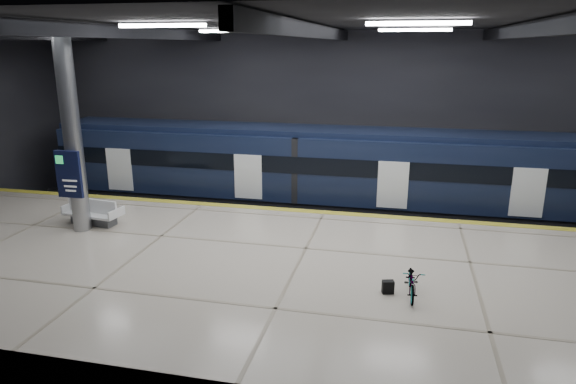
% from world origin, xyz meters
% --- Properties ---
extents(ground, '(30.00, 30.00, 0.00)m').
position_xyz_m(ground, '(0.00, 0.00, 0.00)').
color(ground, black).
rests_on(ground, ground).
extents(room_shell, '(30.10, 16.10, 8.05)m').
position_xyz_m(room_shell, '(-0.00, 0.00, 5.72)').
color(room_shell, black).
rests_on(room_shell, ground).
extents(platform, '(30.00, 11.00, 1.10)m').
position_xyz_m(platform, '(0.00, -2.50, 0.55)').
color(platform, beige).
rests_on(platform, ground).
extents(safety_strip, '(30.00, 0.40, 0.01)m').
position_xyz_m(safety_strip, '(0.00, 2.75, 1.11)').
color(safety_strip, gold).
rests_on(safety_strip, platform).
extents(rails, '(30.00, 1.52, 0.16)m').
position_xyz_m(rails, '(0.00, 5.50, 0.08)').
color(rails, gray).
rests_on(rails, ground).
extents(train, '(29.40, 2.84, 3.79)m').
position_xyz_m(train, '(1.33, 5.50, 2.06)').
color(train, black).
rests_on(train, ground).
extents(bench, '(2.23, 1.16, 0.94)m').
position_xyz_m(bench, '(-7.94, -0.40, 1.43)').
color(bench, '#595B60').
rests_on(bench, platform).
extents(bicycle, '(0.61, 1.57, 0.81)m').
position_xyz_m(bicycle, '(3.27, -3.56, 1.51)').
color(bicycle, '#99999E').
rests_on(bicycle, platform).
extents(pannier_bag, '(0.34, 0.25, 0.35)m').
position_xyz_m(pannier_bag, '(2.67, -3.56, 1.28)').
color(pannier_bag, black).
rests_on(pannier_bag, platform).
extents(info_column, '(0.90, 0.78, 6.90)m').
position_xyz_m(info_column, '(-8.00, -1.03, 4.46)').
color(info_column, '#9EA0A5').
rests_on(info_column, platform).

